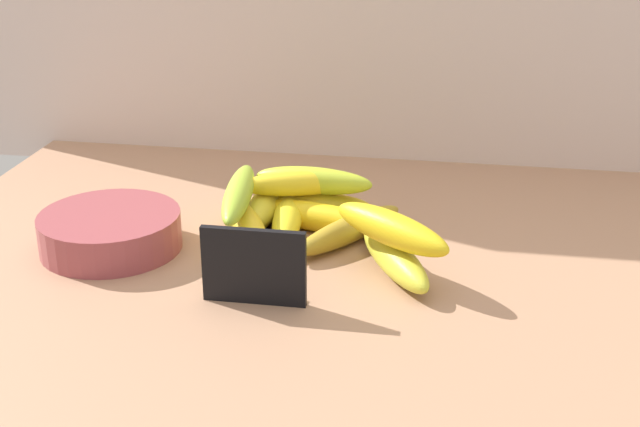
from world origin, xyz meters
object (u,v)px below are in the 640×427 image
Objects in this scene: chalkboard_sign at (254,269)px; banana_9 at (391,229)px; banana_0 at (395,258)px; banana_1 at (269,202)px; banana_2 at (245,226)px; banana_10 at (301,183)px; banana_3 at (288,217)px; fruit_bowl at (111,231)px; banana_5 at (320,218)px; banana_8 at (314,180)px; banana_6 at (311,206)px; banana_7 at (239,194)px; banana_4 at (350,229)px.

banana_9 is at bearing 32.73° from chalkboard_sign.
banana_1 is at bearing 141.93° from banana_0.
banana_10 is (5.60, 6.95, 3.28)cm from banana_2.
banana_9 reaches higher than banana_3.
fruit_bowl is 0.85× the size of banana_5.
chalkboard_sign is at bearing -81.01° from banana_1.
banana_8 is (-1.45, 3.44, 3.60)cm from banana_5.
banana_1 is 22.42cm from banana_9.
fruit_bowl is at bearing 177.11° from banana_9.
banana_1 is at bearing 140.17° from banana_9.
banana_9 is (11.52, -14.23, 3.84)cm from banana_6.
fruit_bowl is 21.54cm from banana_3.
banana_6 is at bearing 0.62° from banana_1.
banana_9 is (11.08, -14.08, 0.27)cm from banana_8.
chalkboard_sign reaches higher than banana_1.
banana_9 reaches higher than fruit_bowl.
banana_9 reaches higher than banana_5.
banana_6 is 0.86× the size of banana_7.
banana_5 is 4.06cm from banana_6.
banana_0 is at bearing -2.06° from fruit_bowl.
fruit_bowl reaches higher than banana_5.
banana_1 is 6.81cm from banana_8.
banana_2 is 1.01× the size of banana_9.
banana_2 is 0.90× the size of banana_3.
banana_10 is at bearing -13.08° from banana_1.
banana_2 is (-1.10, -8.00, -0.01)cm from banana_1.
fruit_bowl is 0.91× the size of banana_7.
banana_10 reaches higher than banana_4.
banana_1 reaches higher than banana_4.
banana_7 is at bearing -161.45° from banana_5.
banana_0 is 0.89× the size of banana_4.
chalkboard_sign reaches higher than banana_0.
chalkboard_sign reaches higher than banana_10.
banana_9 is at bearing -39.83° from banana_1.
fruit_bowl is 33.95cm from banana_0.
banana_8 is (2.57, 3.85, 3.62)cm from banana_3.
banana_9 is at bearing -18.84° from banana_2.
banana_7 reaches higher than banana_4.
chalkboard_sign is at bearing -72.36° from banana_2.
banana_0 is 18.22cm from banana_8.
banana_6 is 18.71cm from banana_9.
banana_7 is (-13.53, -0.68, 4.06)cm from banana_4.
banana_5 and banana_6 have the same top height.
banana_2 is at bearing -50.98° from banana_7.
banana_10 is at bearing 135.75° from banana_0.
banana_3 is (-0.26, 18.83, -2.05)cm from chalkboard_sign.
banana_2 is at bearing -171.05° from banana_4.
chalkboard_sign reaches higher than banana_6.
banana_7 reaches higher than banana_8.
banana_6 is (-12.03, 13.76, -0.05)cm from banana_0.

